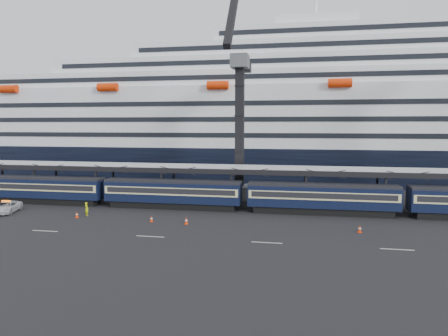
{
  "coord_description": "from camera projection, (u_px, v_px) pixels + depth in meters",
  "views": [
    {
      "loc": [
        -11.32,
        -42.07,
        11.45
      ],
      "look_at": [
        -20.81,
        10.0,
        5.72
      ],
      "focal_mm": 32.0,
      "sensor_mm": 36.0,
      "label": 1
    }
  ],
  "objects": [
    {
      "name": "ground",
      "position": [
        408.0,
        239.0,
        40.36
      ],
      "size": [
        260.0,
        260.0,
        0.0
      ],
      "primitive_type": "plane",
      "color": "black",
      "rests_on": "ground"
    },
    {
      "name": "cruise_ship",
      "position": [
        346.0,
        121.0,
        84.2
      ],
      "size": [
        214.09,
        28.84,
        34.0
      ],
      "color": "black",
      "rests_on": "ground"
    },
    {
      "name": "traffic_cone_d",
      "position": [
        360.0,
        229.0,
        42.58
      ],
      "size": [
        0.42,
        0.42,
        0.85
      ],
      "color": "red",
      "rests_on": "ground"
    },
    {
      "name": "traffic_cone_c",
      "position": [
        186.0,
        221.0,
        46.17
      ],
      "size": [
        0.43,
        0.43,
        0.86
      ],
      "color": "red",
      "rests_on": "ground"
    },
    {
      "name": "crane_dark_near",
      "position": [
        239.0,
        122.0,
        60.82
      ],
      "size": [
        4.5,
        17.75,
        35.08
      ],
      "color": "#484B4F",
      "rests_on": "ground"
    },
    {
      "name": "canopy",
      "position": [
        382.0,
        171.0,
        53.49
      ],
      "size": [
        130.0,
        6.25,
        5.53
      ],
      "color": "#9CA0A4",
      "rests_on": "ground"
    },
    {
      "name": "worker",
      "position": [
        87.0,
        209.0,
        50.42
      ],
      "size": [
        0.75,
        0.68,
        1.73
      ],
      "primitive_type": "imported",
      "rotation": [
        0.0,
        0.0,
        2.6
      ],
      "color": "#D3E90C",
      "rests_on": "ground"
    },
    {
      "name": "pickup_truck",
      "position": [
        6.0,
        207.0,
        52.28
      ],
      "size": [
        3.72,
        5.66,
        1.45
      ],
      "primitive_type": "imported",
      "rotation": [
        0.0,
        0.0,
        0.27
      ],
      "color": "silver",
      "rests_on": "ground"
    },
    {
      "name": "traffic_cone_a",
      "position": [
        77.0,
        215.0,
        49.36
      ],
      "size": [
        0.4,
        0.4,
        0.8
      ],
      "color": "red",
      "rests_on": "ground"
    },
    {
      "name": "traffic_cone_b",
      "position": [
        151.0,
        219.0,
        47.28
      ],
      "size": [
        0.38,
        0.38,
        0.76
      ],
      "color": "red",
      "rests_on": "ground"
    },
    {
      "name": "train",
      "position": [
        349.0,
        198.0,
        50.73
      ],
      "size": [
        133.05,
        3.0,
        4.05
      ],
      "color": "black",
      "rests_on": "ground"
    }
  ]
}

